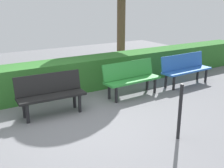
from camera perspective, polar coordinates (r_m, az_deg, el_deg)
ground_plane at (r=5.26m, az=-9.22°, el=-8.92°), size 17.25×17.25×0.00m
bench_blue at (r=7.92m, az=15.38°, el=3.39°), size 1.66×0.50×0.86m
bench_green at (r=6.72m, az=4.11°, el=1.51°), size 1.55×0.52×0.86m
bench_black at (r=5.73m, az=-12.98°, el=-1.74°), size 1.42×0.52×0.86m
hedge_row at (r=7.14m, az=-8.87°, el=1.77°), size 13.25×0.79×0.84m
railing_post_mid at (r=4.71m, az=14.30°, el=-5.81°), size 0.06×0.06×1.00m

